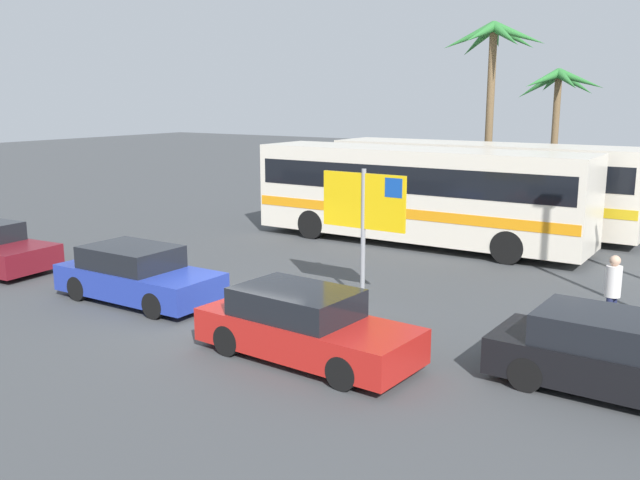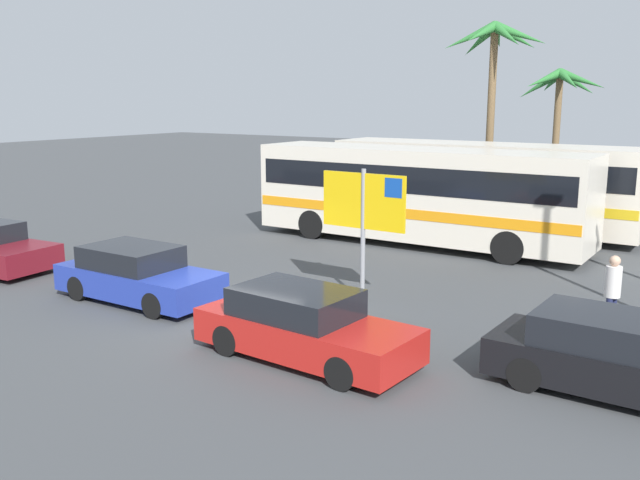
# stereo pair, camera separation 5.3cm
# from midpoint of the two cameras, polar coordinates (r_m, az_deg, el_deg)

# --- Properties ---
(ground) EXTENTS (120.00, 120.00, 0.00)m
(ground) POSITION_cam_midpoint_polar(r_m,az_deg,el_deg) (16.01, -7.37, -5.98)
(ground) COLOR #424447
(bus_front_coach) EXTENTS (11.15, 2.57, 3.17)m
(bus_front_coach) POSITION_cam_midpoint_polar(r_m,az_deg,el_deg) (23.19, 7.98, 4.00)
(bus_front_coach) COLOR silver
(bus_front_coach) RESTS_ON ground
(bus_rear_coach) EXTENTS (11.15, 2.57, 3.17)m
(bus_rear_coach) POSITION_cam_midpoint_polar(r_m,az_deg,el_deg) (26.10, 13.06, 4.66)
(bus_rear_coach) COLOR silver
(bus_rear_coach) RESTS_ON ground
(ferry_sign) EXTENTS (2.20, 0.12, 3.20)m
(ferry_sign) POSITION_cam_midpoint_polar(r_m,az_deg,el_deg) (16.20, 3.63, 2.75)
(ferry_sign) COLOR gray
(ferry_sign) RESTS_ON ground
(car_red) EXTENTS (4.38, 1.93, 1.32)m
(car_red) POSITION_cam_midpoint_polar(r_m,az_deg,el_deg) (13.06, -1.43, -7.06)
(car_red) COLOR red
(car_red) RESTS_ON ground
(car_blue) EXTENTS (4.17, 1.74, 1.32)m
(car_blue) POSITION_cam_midpoint_polar(r_m,az_deg,el_deg) (17.26, -14.84, -2.79)
(car_blue) COLOR #23389E
(car_blue) RESTS_ON ground
(car_black) EXTENTS (4.09, 1.78, 1.32)m
(car_black) POSITION_cam_midpoint_polar(r_m,az_deg,el_deg) (12.57, 22.80, -8.76)
(car_black) COLOR black
(car_black) RESTS_ON ground
(pedestrian_by_bus) EXTENTS (0.32, 0.32, 1.68)m
(pedestrian_by_bus) POSITION_cam_midpoint_polar(r_m,az_deg,el_deg) (15.44, 22.77, -3.67)
(pedestrian_by_bus) COLOR #1E2347
(pedestrian_by_bus) RESTS_ON ground
(palm_tree_seaside) EXTENTS (4.20, 4.28, 7.87)m
(palm_tree_seaside) POSITION_cam_midpoint_polar(r_m,az_deg,el_deg) (30.55, 13.98, 14.51)
(palm_tree_seaside) COLOR brown
(palm_tree_seaside) RESTS_ON ground
(palm_tree_inland) EXTENTS (4.15, 3.88, 6.12)m
(palm_tree_inland) POSITION_cam_midpoint_polar(r_m,az_deg,el_deg) (34.63, 18.89, 11.33)
(palm_tree_inland) COLOR brown
(palm_tree_inland) RESTS_ON ground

